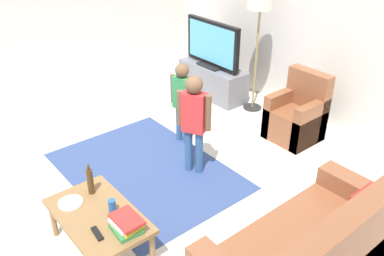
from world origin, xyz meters
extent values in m
plane|color=beige|center=(0.00, 0.00, 0.00)|extent=(7.80, 7.80, 0.00)
cube|color=silver|center=(0.00, 3.00, 1.35)|extent=(6.00, 0.12, 2.70)
cube|color=silver|center=(-3.00, 0.00, 1.35)|extent=(0.12, 6.00, 2.70)
cube|color=#33477A|center=(-0.45, 0.26, 0.00)|extent=(2.20, 1.60, 0.01)
cube|color=slate|center=(-1.55, 2.30, 0.25)|extent=(1.20, 0.44, 0.50)
cube|color=black|center=(-1.55, 2.25, 0.10)|extent=(1.10, 0.32, 0.03)
cube|color=black|center=(-1.55, 2.28, 0.52)|extent=(0.44, 0.28, 0.03)
cube|color=black|center=(-1.55, 2.28, 0.87)|extent=(1.10, 0.07, 0.68)
cube|color=#59B2D8|center=(-1.55, 2.24, 0.87)|extent=(1.00, 0.01, 0.58)
cube|color=brown|center=(1.67, 1.19, 0.30)|extent=(0.80, 0.20, 0.60)
cube|color=#B22823|center=(1.82, 0.94, 0.56)|extent=(0.10, 0.32, 0.32)
cube|color=brown|center=(0.17, 2.20, 0.21)|extent=(0.60, 0.60, 0.42)
cube|color=brown|center=(0.17, 2.42, 0.45)|extent=(0.60, 0.16, 0.90)
cube|color=brown|center=(-0.07, 2.20, 0.30)|extent=(0.12, 0.60, 0.60)
cube|color=brown|center=(0.41, 2.20, 0.30)|extent=(0.12, 0.60, 0.60)
cylinder|color=#262626|center=(-0.80, 2.45, 0.01)|extent=(0.28, 0.28, 0.02)
cylinder|color=#99844C|center=(-0.80, 2.45, 0.76)|extent=(0.03, 0.03, 1.50)
cylinder|color=#33598C|center=(-0.77, 1.01, 0.24)|extent=(0.08, 0.08, 0.49)
cylinder|color=#33598C|center=(-0.65, 1.04, 0.24)|extent=(0.08, 0.08, 0.49)
cube|color=#338C4C|center=(-0.71, 1.03, 0.69)|extent=(0.26, 0.18, 0.42)
sphere|color=brown|center=(-0.71, 1.03, 0.99)|extent=(0.17, 0.17, 0.17)
cylinder|color=brown|center=(-0.85, 0.99, 0.71)|extent=(0.06, 0.06, 0.37)
cylinder|color=brown|center=(-0.57, 1.06, 0.71)|extent=(0.06, 0.06, 0.37)
cylinder|color=#33598C|center=(-0.15, 0.67, 0.27)|extent=(0.09, 0.09, 0.54)
cylinder|color=#33598C|center=(-0.04, 0.73, 0.27)|extent=(0.09, 0.09, 0.54)
cube|color=red|center=(-0.09, 0.70, 0.77)|extent=(0.29, 0.25, 0.46)
sphere|color=brown|center=(-0.09, 0.70, 1.09)|extent=(0.19, 0.19, 0.19)
cylinder|color=brown|center=(-0.24, 0.62, 0.79)|extent=(0.07, 0.07, 0.41)
cylinder|color=brown|center=(0.05, 0.78, 0.79)|extent=(0.07, 0.07, 0.41)
cube|color=olive|center=(0.34, -0.74, 0.40)|extent=(1.00, 0.60, 0.04)
cylinder|color=olive|center=(-0.11, -0.99, 0.19)|extent=(0.05, 0.05, 0.38)
cylinder|color=olive|center=(-0.11, -0.49, 0.19)|extent=(0.05, 0.05, 0.38)
cylinder|color=olive|center=(0.79, -0.49, 0.19)|extent=(0.05, 0.05, 0.38)
cube|color=#388C4C|center=(0.67, -0.65, 0.44)|extent=(0.26, 0.23, 0.04)
cube|color=yellow|center=(0.68, -0.64, 0.47)|extent=(0.24, 0.20, 0.03)
cube|color=white|center=(0.67, -0.64, 0.50)|extent=(0.22, 0.22, 0.04)
cube|color=red|center=(0.67, -0.64, 0.53)|extent=(0.28, 0.20, 0.02)
cylinder|color=#4C3319|center=(0.04, -0.64, 0.55)|extent=(0.06, 0.06, 0.25)
cylinder|color=#4C3319|center=(0.04, -0.64, 0.70)|extent=(0.02, 0.02, 0.06)
cube|color=black|center=(0.56, -0.86, 0.43)|extent=(0.17, 0.06, 0.02)
cylinder|color=#2659B2|center=(0.39, -0.62, 0.48)|extent=(0.07, 0.07, 0.12)
cylinder|color=white|center=(0.06, -0.86, 0.43)|extent=(0.22, 0.22, 0.02)
cube|color=silver|center=(0.08, -0.86, 0.44)|extent=(0.15, 0.06, 0.01)
camera|label=1|loc=(2.97, -1.84, 2.80)|focal=38.39mm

